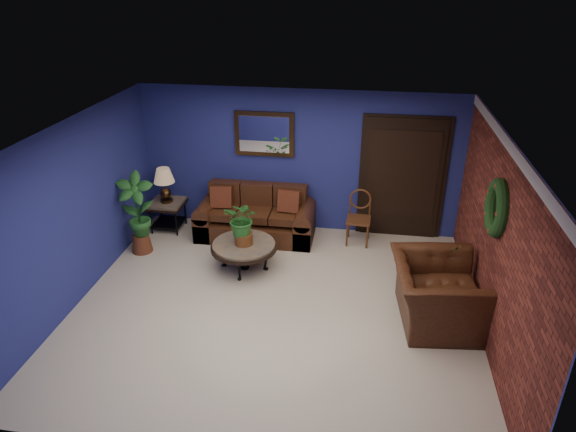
% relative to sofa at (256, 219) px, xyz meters
% --- Properties ---
extents(floor, '(5.50, 5.50, 0.00)m').
position_rel_sofa_xyz_m(floor, '(0.69, -2.08, -0.30)').
color(floor, beige).
rests_on(floor, ground).
extents(wall_back, '(5.50, 0.04, 2.50)m').
position_rel_sofa_xyz_m(wall_back, '(0.69, 0.42, 0.95)').
color(wall_back, navy).
rests_on(wall_back, ground).
extents(wall_left, '(0.04, 5.00, 2.50)m').
position_rel_sofa_xyz_m(wall_left, '(-2.06, -2.08, 0.95)').
color(wall_left, navy).
rests_on(wall_left, ground).
extents(wall_right_brick, '(0.04, 5.00, 2.50)m').
position_rel_sofa_xyz_m(wall_right_brick, '(3.44, -2.08, 0.95)').
color(wall_right_brick, maroon).
rests_on(wall_right_brick, ground).
extents(ceiling, '(5.50, 5.00, 0.02)m').
position_rel_sofa_xyz_m(ceiling, '(0.69, -2.08, 2.20)').
color(ceiling, silver).
rests_on(ceiling, wall_back).
extents(crown_molding, '(0.03, 5.00, 0.14)m').
position_rel_sofa_xyz_m(crown_molding, '(3.41, -2.08, 2.13)').
color(crown_molding, white).
rests_on(crown_molding, wall_right_brick).
extents(wall_mirror, '(1.02, 0.06, 0.77)m').
position_rel_sofa_xyz_m(wall_mirror, '(0.09, 0.38, 1.42)').
color(wall_mirror, '#422C15').
rests_on(wall_mirror, wall_back).
extents(closet_door, '(1.44, 0.06, 2.18)m').
position_rel_sofa_xyz_m(closet_door, '(2.44, 0.39, 0.75)').
color(closet_door, black).
rests_on(closet_door, wall_back).
extents(wreath, '(0.16, 0.72, 0.72)m').
position_rel_sofa_xyz_m(wreath, '(3.38, -2.03, 1.40)').
color(wreath, black).
rests_on(wreath, wall_right_brick).
extents(sofa, '(2.01, 0.87, 0.90)m').
position_rel_sofa_xyz_m(sofa, '(0.00, 0.00, 0.00)').
color(sofa, '#452513').
rests_on(sofa, ground).
extents(coffee_table, '(1.02, 1.02, 0.44)m').
position_rel_sofa_xyz_m(coffee_table, '(0.05, -1.13, 0.09)').
color(coffee_table, '#4B4642').
rests_on(coffee_table, ground).
extents(end_table, '(0.59, 0.59, 0.54)m').
position_rel_sofa_xyz_m(end_table, '(-1.61, -0.03, 0.11)').
color(end_table, '#4B4642').
rests_on(end_table, ground).
extents(table_lamp, '(0.36, 0.36, 0.60)m').
position_rel_sofa_xyz_m(table_lamp, '(-1.61, -0.03, 0.63)').
color(table_lamp, '#422C15').
rests_on(table_lamp, end_table).
extents(side_chair, '(0.41, 0.41, 0.92)m').
position_rel_sofa_xyz_m(side_chair, '(1.77, 0.04, 0.23)').
color(side_chair, brown).
rests_on(side_chair, ground).
extents(armchair, '(1.25, 1.40, 0.84)m').
position_rel_sofa_xyz_m(armchair, '(2.84, -2.01, 0.12)').
color(armchair, '#452513').
rests_on(armchair, ground).
extents(coffee_plant, '(0.62, 0.57, 0.71)m').
position_rel_sofa_xyz_m(coffee_plant, '(0.05, -1.13, 0.53)').
color(coffee_plant, brown).
rests_on(coffee_plant, coffee_table).
extents(floor_plant, '(0.44, 0.38, 0.85)m').
position_rel_sofa_xyz_m(floor_plant, '(3.04, -1.38, 0.15)').
color(floor_plant, brown).
rests_on(floor_plant, ground).
extents(tall_plant, '(0.67, 0.52, 1.37)m').
position_rel_sofa_xyz_m(tall_plant, '(-1.76, -0.87, 0.44)').
color(tall_plant, brown).
rests_on(tall_plant, ground).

